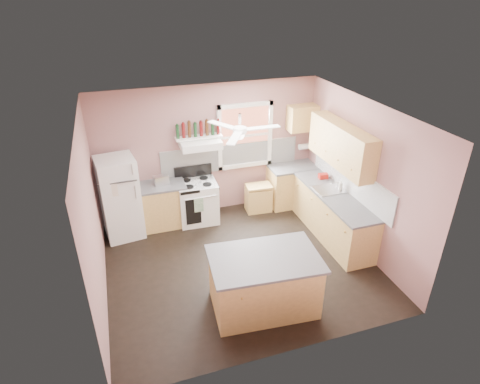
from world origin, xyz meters
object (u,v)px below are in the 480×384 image
object	(u,v)px
refrigerator	(120,198)
stove	(198,202)
toaster	(161,180)
cart	(258,199)
island	(264,283)

from	to	relation	value
refrigerator	stove	size ratio (longest dim) A/B	1.86
toaster	cart	size ratio (longest dim) A/B	0.53
toaster	cart	xyz separation A→B (m)	(1.99, -0.08, -0.73)
refrigerator	island	xyz separation A→B (m)	(1.86, -2.66, -0.37)
toaster	cart	distance (m)	2.12
stove	cart	world-z (taller)	stove
stove	island	size ratio (longest dim) A/B	0.58
island	toaster	bearing A→B (deg)	115.62
stove	island	xyz separation A→B (m)	(0.38, -2.73, 0.00)
toaster	cart	world-z (taller)	toaster
refrigerator	island	size ratio (longest dim) A/B	1.07
refrigerator	island	world-z (taller)	refrigerator
refrigerator	cart	bearing A→B (deg)	-6.31
stove	toaster	bearing A→B (deg)	176.06
cart	island	xyz separation A→B (m)	(-0.93, -2.72, 0.17)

